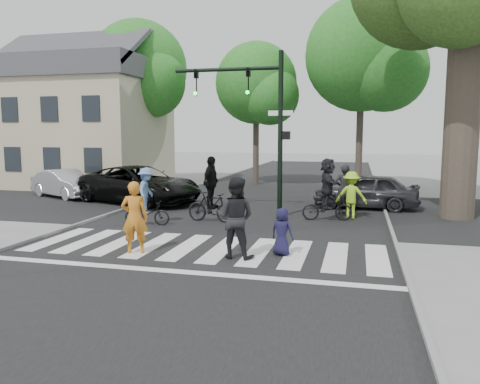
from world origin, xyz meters
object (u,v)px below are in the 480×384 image
object	(u,v)px
car_suv	(139,185)
car_grey	(365,191)
pedestrian_adult	(235,218)
car_silver	(65,184)
pedestrian_child	(282,232)
traffic_signal	(258,110)
pedestrian_woman	(135,217)
cyclist_right	(327,193)
cyclist_left	(147,200)
cyclist_mid	(211,195)

from	to	relation	value
car_suv	car_grey	xyz separation A→B (m)	(9.67, 0.90, -0.10)
pedestrian_adult	car_silver	xyz separation A→B (m)	(-10.76, 8.60, -0.35)
pedestrian_child	pedestrian_adult	distance (m)	1.27
traffic_signal	pedestrian_child	size ratio (longest dim) A/B	4.91
pedestrian_woman	car_suv	bearing A→B (deg)	-79.97
cyclist_right	car_silver	world-z (taller)	cyclist_right
car_silver	car_grey	distance (m)	14.00
cyclist_right	pedestrian_adult	bearing A→B (deg)	-108.60
car_grey	cyclist_left	bearing A→B (deg)	-50.07
traffic_signal	car_suv	bearing A→B (deg)	161.68
pedestrian_child	car_suv	size ratio (longest dim) A/B	0.21
traffic_signal	pedestrian_woman	bearing A→B (deg)	-107.32
pedestrian_woman	car_grey	world-z (taller)	pedestrian_woman
traffic_signal	car_silver	size ratio (longest dim) A/B	1.48
car_suv	car_silver	bearing A→B (deg)	99.75
traffic_signal	car_grey	size ratio (longest dim) A/B	1.42
traffic_signal	pedestrian_adult	xyz separation A→B (m)	(0.71, -5.90, -2.89)
cyclist_right	cyclist_left	bearing A→B (deg)	-158.07
cyclist_right	car_suv	bearing A→B (deg)	165.25
traffic_signal	car_suv	world-z (taller)	traffic_signal
pedestrian_woman	car_suv	size ratio (longest dim) A/B	0.32
pedestrian_child	cyclist_right	world-z (taller)	cyclist_right
pedestrian_child	car_suv	distance (m)	10.48
pedestrian_woman	cyclist_left	world-z (taller)	cyclist_left
cyclist_left	pedestrian_adult	bearing A→B (deg)	-39.71
car_grey	traffic_signal	bearing A→B (deg)	-51.91
car_suv	car_grey	world-z (taller)	car_suv
pedestrian_adult	traffic_signal	bearing A→B (deg)	-77.99
traffic_signal	cyclist_left	world-z (taller)	traffic_signal
cyclist_left	cyclist_mid	world-z (taller)	cyclist_mid
pedestrian_adult	cyclist_right	xyz separation A→B (m)	(1.89, 5.61, -0.03)
pedestrian_woman	car_silver	bearing A→B (deg)	-62.72
cyclist_right	pedestrian_woman	bearing A→B (deg)	-127.73
pedestrian_woman	car_grey	distance (m)	10.67
pedestrian_woman	car_grey	bearing A→B (deg)	-138.75
pedestrian_adult	car_grey	bearing A→B (deg)	-105.24
cyclist_right	pedestrian_child	bearing A→B (deg)	-98.89
pedestrian_child	cyclist_mid	distance (m)	4.95
car_suv	car_silver	distance (m)	4.40
car_grey	pedestrian_child	bearing A→B (deg)	-11.91
cyclist_left	car_silver	xyz separation A→B (m)	(-6.83, 5.34, -0.18)
cyclist_left	cyclist_mid	bearing A→B (deg)	29.39
cyclist_mid	pedestrian_child	bearing A→B (deg)	-51.05
pedestrian_woman	cyclist_left	size ratio (longest dim) A/B	0.96
pedestrian_adult	cyclist_mid	bearing A→B (deg)	-59.97
traffic_signal	pedestrian_woman	distance (m)	7.06
cyclist_mid	car_suv	distance (m)	5.61
car_silver	cyclist_mid	bearing A→B (deg)	-90.99
traffic_signal	cyclist_mid	world-z (taller)	traffic_signal
pedestrian_child	car_silver	bearing A→B (deg)	-16.21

